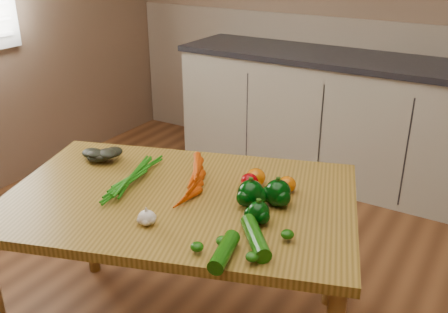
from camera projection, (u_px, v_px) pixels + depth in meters
room at (170, 66)px, 1.62m from camera, size 4.04×5.04×2.64m
counter_run at (377, 124)px, 3.41m from camera, size 2.84×0.64×1.14m
table at (180, 213)px, 1.96m from camera, size 1.54×1.25×0.72m
carrot_bunch at (173, 180)px, 1.97m from camera, size 0.30×0.26×0.07m
leafy_greens at (99, 150)px, 2.21m from camera, size 0.19×0.17×0.10m
garlic_bulb at (147, 218)px, 1.72m from camera, size 0.06×0.06×0.05m
pepper_a at (251, 194)px, 1.83m from camera, size 0.10×0.10×0.10m
pepper_b at (278, 193)px, 1.84m from camera, size 0.10×0.10×0.10m
pepper_c at (258, 213)px, 1.72m from camera, size 0.08×0.08×0.08m
tomato_a at (250, 181)px, 1.96m from camera, size 0.07×0.07×0.07m
tomato_b at (256, 177)px, 1.99m from camera, size 0.08×0.08×0.07m
tomato_c at (287, 184)px, 1.94m from camera, size 0.07×0.07×0.06m
zucchini_a at (255, 238)px, 1.60m from camera, size 0.18×0.20×0.05m
zucchini_b at (224, 252)px, 1.53m from camera, size 0.09×0.19×0.05m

